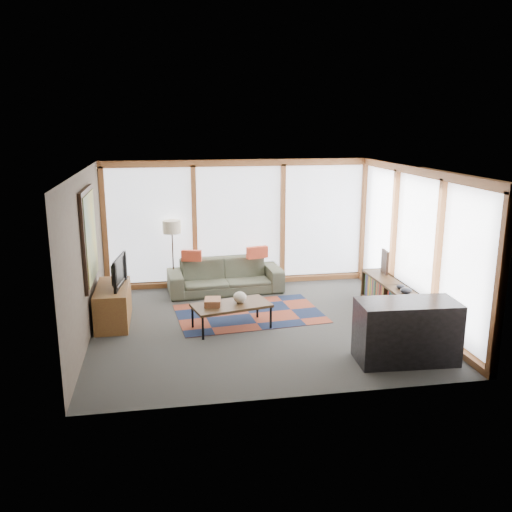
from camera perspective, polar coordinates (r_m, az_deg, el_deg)
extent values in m
plane|color=#2D2D2A|center=(9.20, 0.43, -7.26)|extent=(5.50, 5.50, 0.00)
cube|color=#483B33|center=(8.77, -17.53, -0.09)|extent=(0.04, 5.00, 2.60)
cube|color=#483B33|center=(6.47, 4.41, -4.38)|extent=(5.50, 0.04, 2.60)
cube|color=silver|center=(8.61, 0.46, 9.09)|extent=(5.50, 5.00, 0.04)
cube|color=white|center=(11.21, -1.81, 3.51)|extent=(5.30, 0.02, 2.35)
cube|color=white|center=(9.67, 16.52, 1.25)|extent=(0.02, 4.80, 2.35)
cube|color=black|center=(9.00, -17.19, 1.92)|extent=(0.05, 1.35, 1.55)
cube|color=gold|center=(9.00, -17.00, 1.93)|extent=(0.02, 1.20, 1.40)
cube|color=maroon|center=(9.70, -0.70, -6.09)|extent=(2.68, 1.87, 0.01)
imported|color=#3B3E2F|center=(10.87, -3.28, -2.10)|extent=(2.31, 1.03, 0.66)
cube|color=#B83E26|center=(10.73, -6.81, 0.04)|extent=(0.41, 0.21, 0.22)
cube|color=#B83E26|center=(10.88, 0.13, 0.39)|extent=(0.45, 0.22, 0.24)
cube|color=brown|center=(8.89, -4.59, -4.85)|extent=(0.30, 0.35, 0.11)
ellipsoid|color=beige|center=(8.97, -1.71, -4.36)|extent=(0.25, 0.25, 0.19)
ellipsoid|color=black|center=(9.38, 15.51, -3.52)|extent=(0.20, 0.20, 0.10)
ellipsoid|color=black|center=(9.62, 14.99, -3.12)|extent=(0.17, 0.17, 0.08)
cube|color=black|center=(10.49, 13.40, -0.59)|extent=(0.08, 0.34, 0.44)
cube|color=brown|center=(9.51, -14.80, -4.97)|extent=(0.53, 1.28, 0.64)
imported|color=black|center=(9.36, -14.66, -1.59)|extent=(0.24, 0.90, 0.51)
cube|color=black|center=(8.02, 15.57, -7.66)|extent=(1.44, 0.73, 0.89)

